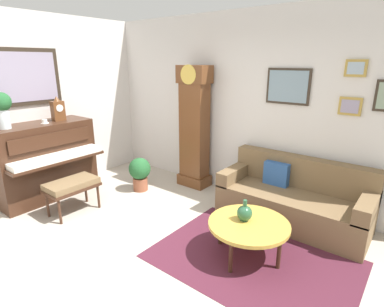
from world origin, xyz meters
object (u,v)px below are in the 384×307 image
object	(u,v)px
grandfather_clock	(194,131)
flower_vase	(2,106)
teacup	(45,122)
piano	(45,161)
potted_plant	(140,172)
coffee_table	(249,225)
mantel_clock	(58,110)
piano_bench	(72,186)
green_jug	(245,213)
couch	(293,199)

from	to	relation	value
grandfather_clock	flower_vase	xyz separation A→B (m)	(-1.52, -2.28, 0.53)
flower_vase	teacup	xyz separation A→B (m)	(0.06, 0.52, -0.29)
piano	flower_vase	size ratio (longest dim) A/B	2.48
grandfather_clock	potted_plant	xyz separation A→B (m)	(-0.56, -0.75, -0.64)
piano	coffee_table	world-z (taller)	piano
mantel_clock	piano_bench	bearing A→B (deg)	-24.37
teacup	green_jug	distance (m)	3.23
couch	flower_vase	size ratio (longest dim) A/B	3.28
grandfather_clock	green_jug	xyz separation A→B (m)	(1.65, -1.23, -0.47)
piano	coffee_table	bearing A→B (deg)	9.96
green_jug	flower_vase	bearing A→B (deg)	-161.55
mantel_clock	grandfather_clock	bearing A→B (deg)	44.63
grandfather_clock	couch	bearing A→B (deg)	-5.28
piano_bench	coffee_table	distance (m)	2.52
flower_vase	potted_plant	distance (m)	2.16
piano_bench	couch	size ratio (longest dim) A/B	0.37
piano_bench	green_jug	world-z (taller)	green_jug
flower_vase	coffee_table	bearing A→B (deg)	17.84
mantel_clock	flower_vase	world-z (taller)	flower_vase
piano_bench	couch	bearing A→B (deg)	33.88
teacup	potted_plant	xyz separation A→B (m)	(0.90, 1.02, -0.89)
mantel_clock	couch	bearing A→B (deg)	21.88
piano	grandfather_clock	distance (m)	2.40
piano_bench	piano	bearing A→B (deg)	175.98
potted_plant	piano_bench	bearing A→B (deg)	-98.22
piano	mantel_clock	distance (m)	0.82
flower_vase	green_jug	world-z (taller)	flower_vase
piano_bench	coffee_table	size ratio (longest dim) A/B	0.80
grandfather_clock	mantel_clock	xyz separation A→B (m)	(-1.52, -1.51, 0.39)
couch	mantel_clock	xyz separation A→B (m)	(-3.33, -1.34, 1.04)
piano_bench	green_jug	xyz separation A→B (m)	(2.37, 0.64, 0.09)
flower_vase	green_jug	xyz separation A→B (m)	(3.17, 1.06, -1.00)
couch	coffee_table	world-z (taller)	couch
couch	mantel_clock	distance (m)	3.74
piano	flower_vase	distance (m)	1.02
piano_bench	coffee_table	xyz separation A→B (m)	(2.44, 0.63, -0.03)
piano	coffee_table	xyz separation A→B (m)	(3.24, 0.57, -0.22)
flower_vase	piano_bench	bearing A→B (deg)	27.50
piano_bench	mantel_clock	xyz separation A→B (m)	(-0.80, 0.36, 0.95)
green_jug	couch	bearing A→B (deg)	81.30
mantel_clock	teacup	xyz separation A→B (m)	(0.06, -0.26, -0.15)
grandfather_clock	teacup	xyz separation A→B (m)	(-1.46, -1.77, 0.24)
grandfather_clock	green_jug	bearing A→B (deg)	-36.69
piano	flower_vase	world-z (taller)	flower_vase
flower_vase	teacup	size ratio (longest dim) A/B	5.00
grandfather_clock	flower_vase	distance (m)	2.80
couch	mantel_clock	world-z (taller)	mantel_clock
couch	green_jug	size ratio (longest dim) A/B	7.92
piano_bench	potted_plant	size ratio (longest dim) A/B	1.25
couch	potted_plant	world-z (taller)	couch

